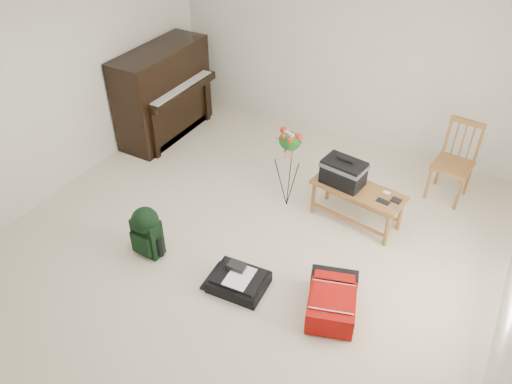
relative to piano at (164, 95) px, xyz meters
The scene contains 11 objects.
floor 2.77m from the piano, 36.20° to the right, with size 5.00×5.50×0.01m, color beige.
ceiling 3.31m from the piano, 36.20° to the right, with size 5.00×5.50×0.01m, color white.
wall_back 2.55m from the piano, 27.74° to the left, with size 5.00×0.04×2.50m, color beige.
wall_left 1.76m from the piano, 101.09° to the right, with size 0.04×5.50×2.50m, color beige.
piano is the anchor object (origin of this frame).
bench 2.97m from the piano, 10.95° to the right, with size 1.06×0.55×0.78m.
dining_chair 3.86m from the piano, ahead, with size 0.46×0.46×0.96m.
red_suitcase 3.83m from the piano, 29.00° to the right, with size 0.59×0.74×0.27m.
black_duffel 3.21m from the piano, 40.13° to the right, with size 0.56×0.46×0.22m.
green_backpack 2.51m from the piano, 57.01° to the right, with size 0.30×0.28×0.58m.
flower_stand 2.34m from the piano, 16.37° to the right, with size 0.40×0.40×1.02m.
Camera 1 is at (2.02, -3.26, 3.68)m, focal length 35.00 mm.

